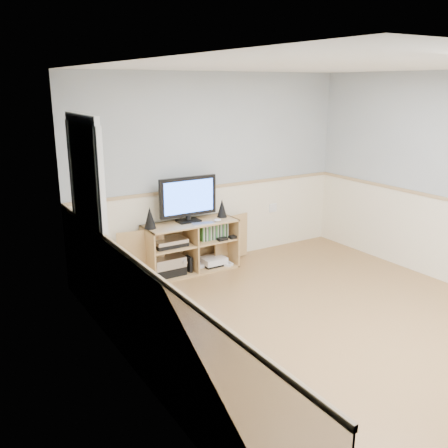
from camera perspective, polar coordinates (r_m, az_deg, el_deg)
The scene contains 11 objects.
room at distance 4.94m, azimuth 10.74°, elevation 2.23°, with size 4.04×4.54×2.54m.
media_cabinet at distance 6.47m, azimuth -4.04°, elevation -2.44°, with size 1.89×0.45×0.65m.
monitor at distance 6.30m, azimuth -4.12°, elevation 3.01°, with size 0.78×0.18×0.58m.
speaker_left at distance 6.09m, azimuth -8.48°, elevation 0.71°, with size 0.15×0.15×0.27m, color black.
speaker_right at distance 6.55m, azimuth -0.23°, elevation 1.82°, with size 0.13×0.13×0.24m, color black.
keyboard at distance 6.26m, azimuth -2.38°, elevation 0.07°, with size 0.28×0.11×0.01m, color silver.
mouse at distance 6.36m, azimuth -0.73°, elevation 0.44°, with size 0.10×0.06×0.04m, color white.
av_components at distance 6.32m, azimuth -6.39°, elevation -4.03°, with size 0.50×0.30×0.47m.
game_consoles at distance 6.64m, azimuth -1.34°, elevation -4.30°, with size 0.45×0.30×0.11m.
game_cases at distance 6.51m, azimuth -1.25°, elevation -0.87°, with size 0.39×0.14×0.19m, color #3F8C3F.
wall_outlet at distance 7.31m, azimuth 5.59°, elevation 1.85°, with size 0.12×0.03×0.12m, color white.
Camera 1 is at (-3.32, -3.41, 2.35)m, focal length 40.00 mm.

